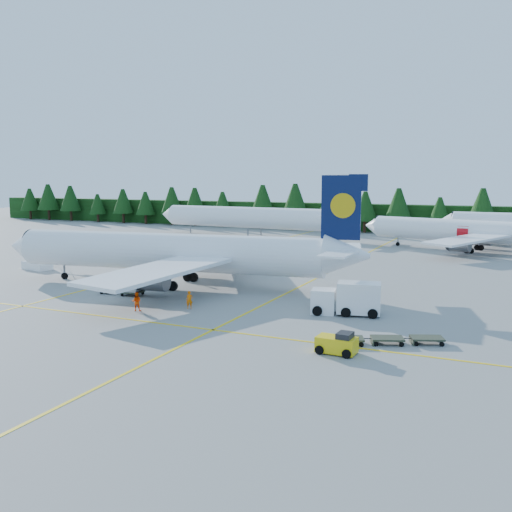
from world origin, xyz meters
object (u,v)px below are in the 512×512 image
at_px(baggage_tug, 338,343).
at_px(airstairs, 39,263).
at_px(airliner_red, 463,231).
at_px(airliner_navy, 162,252).
at_px(service_truck, 346,298).

bearing_deg(baggage_tug, airstairs, 160.40).
bearing_deg(airliner_red, airliner_navy, -106.92).
distance_m(airliner_red, service_truck, 50.46).
bearing_deg(airliner_navy, airliner_red, 50.99).
relative_size(airstairs, service_truck, 0.92).
height_order(airliner_navy, airstairs, airliner_navy).
xyz_separation_m(airliner_red, service_truck, (-5.26, -50.16, -1.79)).
relative_size(airliner_red, airstairs, 6.26).
bearing_deg(service_truck, baggage_tug, -89.02).
height_order(airliner_red, service_truck, airliner_red).
height_order(airliner_navy, airliner_red, airliner_navy).
relative_size(airliner_navy, airstairs, 7.20).
distance_m(airliner_navy, airliner_red, 52.85).
bearing_deg(service_truck, airliner_red, 72.23).
distance_m(airstairs, baggage_tug, 49.24).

